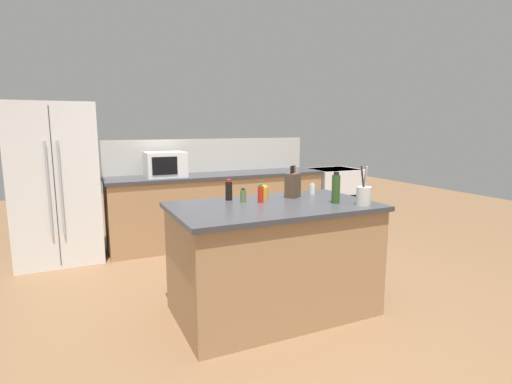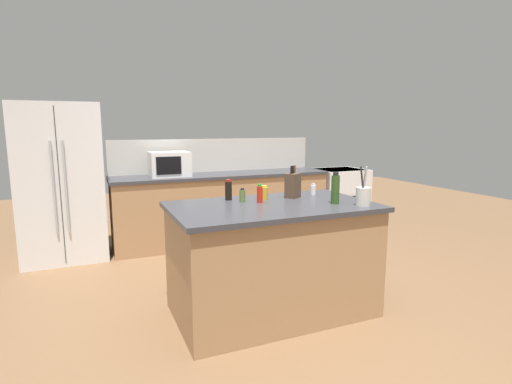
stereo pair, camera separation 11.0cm
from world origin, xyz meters
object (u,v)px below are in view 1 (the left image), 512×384
(knife_block, at_px, (293,185))
(honey_jar, at_px, (264,193))
(utensil_crock, at_px, (364,195))
(olive_oil_bottle, at_px, (336,188))
(range_oven, at_px, (333,198))
(microwave, at_px, (165,164))
(refrigerator, at_px, (56,184))
(hot_sauce_bottle, at_px, (261,194))
(soy_sauce_bottle, at_px, (229,190))
(spice_jar_oregano, at_px, (243,196))
(salt_shaker, at_px, (312,189))

(knife_block, relative_size, honey_jar, 2.30)
(utensil_crock, relative_size, olive_oil_bottle, 1.21)
(range_oven, relative_size, microwave, 1.85)
(knife_block, bearing_deg, refrigerator, 102.42)
(hot_sauce_bottle, relative_size, soy_sauce_bottle, 0.87)
(refrigerator, relative_size, olive_oil_bottle, 6.95)
(honey_jar, bearing_deg, hot_sauce_bottle, -127.48)
(honey_jar, bearing_deg, microwave, 102.53)
(olive_oil_bottle, bearing_deg, microwave, 111.05)
(refrigerator, bearing_deg, knife_block, -45.77)
(spice_jar_oregano, bearing_deg, salt_shaker, 5.97)
(utensil_crock, distance_m, olive_oil_bottle, 0.23)
(refrigerator, bearing_deg, salt_shaker, -41.45)
(utensil_crock, distance_m, soy_sauce_bottle, 1.14)
(range_oven, height_order, olive_oil_bottle, olive_oil_bottle)
(knife_block, height_order, spice_jar_oregano, knife_block)
(honey_jar, xyz_separation_m, spice_jar_oregano, (-0.21, -0.03, -0.00))
(range_oven, bearing_deg, honey_jar, -137.80)
(salt_shaker, bearing_deg, knife_block, -165.85)
(microwave, height_order, spice_jar_oregano, microwave)
(microwave, relative_size, utensil_crock, 1.55)
(hot_sauce_bottle, bearing_deg, soy_sauce_bottle, 132.03)
(hot_sauce_bottle, height_order, salt_shaker, hot_sauce_bottle)
(olive_oil_bottle, bearing_deg, range_oven, 54.35)
(honey_jar, distance_m, spice_jar_oregano, 0.21)
(refrigerator, height_order, hot_sauce_bottle, refrigerator)
(knife_block, bearing_deg, olive_oil_bottle, -95.37)
(salt_shaker, height_order, honey_jar, honey_jar)
(refrigerator, relative_size, soy_sauce_bottle, 10.15)
(microwave, xyz_separation_m, utensil_crock, (1.07, -2.53, -0.08))
(hot_sauce_bottle, distance_m, honey_jar, 0.15)
(salt_shaker, relative_size, olive_oil_bottle, 0.40)
(honey_jar, height_order, olive_oil_bottle, olive_oil_bottle)
(microwave, relative_size, hot_sauce_bottle, 3.14)
(knife_block, xyz_separation_m, soy_sauce_bottle, (-0.57, 0.12, -0.03))
(olive_oil_bottle, height_order, spice_jar_oregano, olive_oil_bottle)
(refrigerator, bearing_deg, hot_sauce_bottle, -53.03)
(salt_shaker, xyz_separation_m, soy_sauce_bottle, (-0.82, 0.06, 0.04))
(soy_sauce_bottle, bearing_deg, hot_sauce_bottle, -47.97)
(honey_jar, distance_m, olive_oil_bottle, 0.62)
(hot_sauce_bottle, bearing_deg, olive_oil_bottle, -26.61)
(refrigerator, xyz_separation_m, spice_jar_oregano, (1.49, -2.05, 0.07))
(microwave, height_order, hot_sauce_bottle, microwave)
(soy_sauce_bottle, bearing_deg, utensil_crock, -35.82)
(salt_shaker, relative_size, soy_sauce_bottle, 0.59)
(soy_sauce_bottle, height_order, spice_jar_oregano, soy_sauce_bottle)
(hot_sauce_bottle, relative_size, spice_jar_oregano, 1.34)
(soy_sauce_bottle, bearing_deg, spice_jar_oregano, -59.61)
(salt_shaker, bearing_deg, hot_sauce_bottle, -164.98)
(salt_shaker, xyz_separation_m, spice_jar_oregano, (-0.75, -0.08, 0.01))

